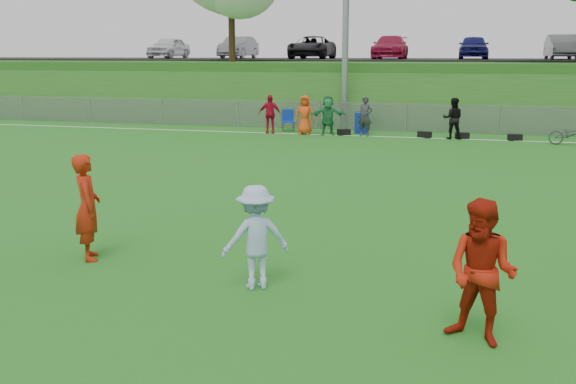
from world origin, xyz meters
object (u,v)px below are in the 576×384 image
(player_red_left, at_px, (87,207))
(recycling_bin, at_px, (362,123))
(player_red_center, at_px, (482,273))
(bicycle, at_px, (571,134))
(player_blue, at_px, (256,237))

(player_red_left, relative_size, recycling_bin, 2.01)
(player_red_center, height_order, bicycle, player_red_center)
(player_red_left, distance_m, player_red_center, 6.68)
(player_red_left, bearing_deg, bicycle, -65.63)
(bicycle, bearing_deg, player_red_center, 173.87)
(player_red_left, xyz_separation_m, bicycle, (10.49, 17.05, -0.50))
(player_red_left, xyz_separation_m, recycling_bin, (2.12, 18.84, -0.46))
(player_red_center, bearing_deg, player_red_left, -170.50)
(player_red_left, bearing_deg, player_blue, -135.08)
(player_red_left, height_order, recycling_bin, player_red_left)
(player_red_left, relative_size, player_red_center, 1.02)
(player_red_left, height_order, player_red_center, player_red_left)
(player_red_center, relative_size, player_blue, 1.14)
(player_blue, distance_m, recycling_bin, 19.50)
(recycling_bin, bearing_deg, player_blue, -86.76)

